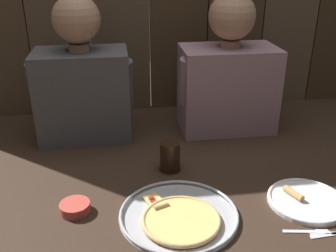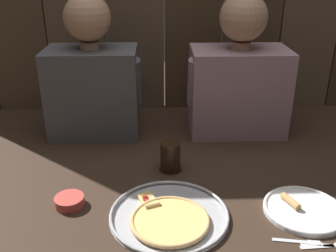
{
  "view_description": "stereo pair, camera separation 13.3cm",
  "coord_description": "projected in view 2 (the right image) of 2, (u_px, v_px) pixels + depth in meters",
  "views": [
    {
      "loc": [
        -0.17,
        -1.1,
        0.73
      ],
      "look_at": [
        -0.0,
        0.1,
        0.18
      ],
      "focal_mm": 41.44,
      "sensor_mm": 36.0,
      "label": 1
    },
    {
      "loc": [
        -0.04,
        -1.11,
        0.73
      ],
      "look_at": [
        -0.0,
        0.1,
        0.18
      ],
      "focal_mm": 41.44,
      "sensor_mm": 36.0,
      "label": 2
    }
  ],
  "objects": [
    {
      "name": "dipping_bowl",
      "position": [
        69.0,
        201.0,
        1.21
      ],
      "size": [
        0.09,
        0.09,
        0.03
      ],
      "color": "#CC4C42",
      "rests_on": "ground"
    },
    {
      "name": "table_knife",
      "position": [
        329.0,
        245.0,
        1.05
      ],
      "size": [
        0.16,
        0.04,
        0.01
      ],
      "color": "silver",
      "rests_on": "ground"
    },
    {
      "name": "ground_plane",
      "position": [
        169.0,
        186.0,
        1.31
      ],
      "size": [
        3.2,
        3.2,
        0.0
      ],
      "primitive_type": "plane",
      "color": "#332319"
    },
    {
      "name": "table_fork",
      "position": [
        299.0,
        241.0,
        1.06
      ],
      "size": [
        0.13,
        0.04,
        0.01
      ],
      "color": "silver",
      "rests_on": "ground"
    },
    {
      "name": "drinking_glass",
      "position": [
        170.0,
        156.0,
        1.4
      ],
      "size": [
        0.08,
        0.08,
        0.11
      ],
      "color": "black",
      "rests_on": "ground"
    },
    {
      "name": "diner_right",
      "position": [
        239.0,
        73.0,
        1.62
      ],
      "size": [
        0.44,
        0.24,
        0.59
      ],
      "color": "gray",
      "rests_on": "ground"
    },
    {
      "name": "table_spoon",
      "position": [
        334.0,
        245.0,
        1.05
      ],
      "size": [
        0.14,
        0.03,
        0.01
      ],
      "color": "silver",
      "rests_on": "ground"
    },
    {
      "name": "pizza_tray",
      "position": [
        169.0,
        217.0,
        1.15
      ],
      "size": [
        0.36,
        0.36,
        0.03
      ],
      "color": "#B2B2B7",
      "rests_on": "ground"
    },
    {
      "name": "dinner_plate",
      "position": [
        304.0,
        209.0,
        1.18
      ],
      "size": [
        0.24,
        0.24,
        0.03
      ],
      "color": "white",
      "rests_on": "ground"
    },
    {
      "name": "diner_left",
      "position": [
        92.0,
        74.0,
        1.6
      ],
      "size": [
        0.41,
        0.23,
        0.59
      ],
      "color": "#4C4C51",
      "rests_on": "ground"
    }
  ]
}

